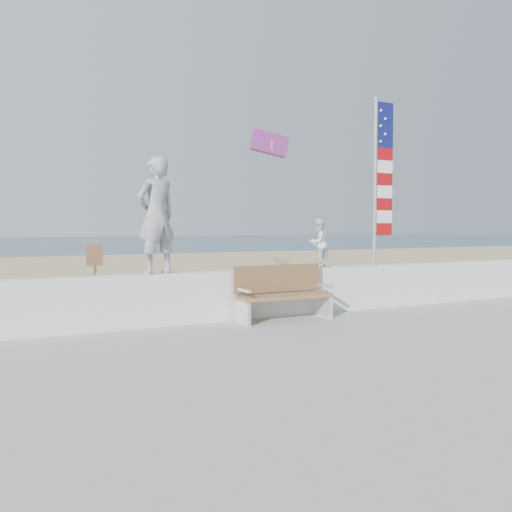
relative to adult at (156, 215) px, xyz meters
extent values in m
plane|color=#2C4A59|center=(1.61, -2.00, -2.08)|extent=(220.00, 220.00, 0.00)
cube|color=tan|center=(1.61, 7.00, -2.04)|extent=(90.00, 40.00, 0.08)
cube|color=silver|center=(1.61, 0.00, -1.45)|extent=(30.00, 0.35, 0.90)
imported|color=gray|center=(0.00, 0.00, 0.00)|extent=(0.84, 0.68, 2.00)
imported|color=silver|center=(3.31, 0.00, -0.52)|extent=(0.56, 0.49, 0.97)
cube|color=#986E42|center=(2.23, -0.55, -1.46)|extent=(1.80, 0.50, 0.06)
cube|color=brown|center=(2.23, -0.28, -1.15)|extent=(1.80, 0.05, 0.50)
cube|color=silver|center=(1.38, -0.55, -1.70)|extent=(0.06, 0.50, 0.40)
cube|color=silver|center=(1.38, -0.60, -1.30)|extent=(0.06, 0.45, 0.05)
cube|color=white|center=(3.08, -0.55, -1.70)|extent=(0.06, 0.50, 0.40)
cube|color=silver|center=(3.08, -0.60, -1.30)|extent=(0.06, 0.45, 0.05)
cylinder|color=silver|center=(4.73, 0.00, 0.75)|extent=(0.08, 0.08, 3.50)
cube|color=#0F1451|center=(4.97, 0.00, 1.95)|extent=(0.44, 0.02, 0.95)
cube|color=#9E0A0C|center=(4.97, 0.00, -0.24)|extent=(0.44, 0.02, 0.26)
cube|color=white|center=(4.97, 0.00, 0.02)|extent=(0.44, 0.02, 0.26)
cube|color=#9E0A0C|center=(4.97, 0.00, 0.28)|extent=(0.44, 0.02, 0.26)
cube|color=white|center=(4.97, 0.00, 0.55)|extent=(0.44, 0.02, 0.26)
cube|color=#9E0A0C|center=(4.97, 0.00, 0.81)|extent=(0.44, 0.02, 0.26)
cube|color=white|center=(4.97, 0.00, 1.08)|extent=(0.44, 0.02, 0.26)
cube|color=#9E0A0C|center=(4.97, 0.00, 1.34)|extent=(0.44, 0.02, 0.26)
sphere|color=white|center=(4.85, -0.02, 1.60)|extent=(0.06, 0.06, 0.06)
sphere|color=white|center=(4.97, -0.02, 1.76)|extent=(0.06, 0.06, 0.06)
sphere|color=white|center=(4.85, -0.02, 1.92)|extent=(0.06, 0.06, 0.06)
sphere|color=white|center=(4.97, -0.02, 2.08)|extent=(0.06, 0.06, 0.06)
sphere|color=white|center=(4.85, -0.02, 2.24)|extent=(0.06, 0.06, 0.06)
cube|color=red|center=(3.27, 1.97, 1.72)|extent=(0.94, 0.41, 0.62)
cube|color=yellow|center=(3.42, 1.97, 1.67)|extent=(0.32, 0.24, 0.23)
cylinder|color=brown|center=(-0.69, 1.93, -1.40)|extent=(0.07, 0.07, 1.20)
cube|color=brown|center=(-0.69, 1.91, -0.75)|extent=(0.32, 0.03, 0.42)
camera|label=1|loc=(-2.71, -9.02, -0.21)|focal=38.00mm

